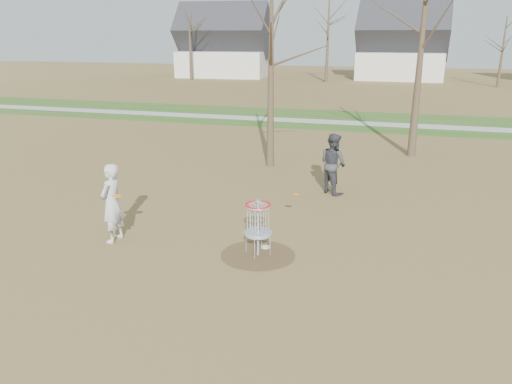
% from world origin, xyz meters
% --- Properties ---
extents(ground, '(160.00, 160.00, 0.00)m').
position_xyz_m(ground, '(0.00, 0.00, 0.00)').
color(ground, brown).
rests_on(ground, ground).
extents(green_band, '(160.00, 8.00, 0.01)m').
position_xyz_m(green_band, '(0.00, 21.00, 0.01)').
color(green_band, '#2D5119').
rests_on(green_band, ground).
extents(footpath, '(160.00, 1.50, 0.01)m').
position_xyz_m(footpath, '(0.00, 20.00, 0.01)').
color(footpath, '#9E9E99').
rests_on(footpath, green_band).
extents(dirt_circle, '(1.80, 1.80, 0.01)m').
position_xyz_m(dirt_circle, '(0.00, 0.00, 0.01)').
color(dirt_circle, '#47331E').
rests_on(dirt_circle, ground).
extents(player_standing, '(0.52, 0.77, 2.03)m').
position_xyz_m(player_standing, '(-3.79, -0.20, 1.02)').
color(player_standing, silver).
rests_on(player_standing, ground).
extents(player_throwing, '(1.24, 1.22, 2.02)m').
position_xyz_m(player_throwing, '(0.95, 5.54, 1.01)').
color(player_throwing, '#34353A').
rests_on(player_throwing, ground).
extents(disc_grounded, '(0.22, 0.22, 0.02)m').
position_xyz_m(disc_grounded, '(0.06, 0.47, 0.02)').
color(disc_grounded, white).
rests_on(disc_grounded, dirt_circle).
extents(discs_in_play, '(4.20, 2.59, 0.34)m').
position_xyz_m(discs_in_play, '(-1.42, 0.86, 1.13)').
color(discs_in_play, orange).
rests_on(discs_in_play, ground).
extents(disc_golf_basket, '(0.64, 0.64, 1.35)m').
position_xyz_m(disc_golf_basket, '(0.00, 0.00, 0.91)').
color(disc_golf_basket, '#9EA3AD').
rests_on(disc_golf_basket, ground).
extents(bare_trees, '(52.62, 44.98, 9.00)m').
position_xyz_m(bare_trees, '(1.78, 35.79, 5.35)').
color(bare_trees, '#382B1E').
rests_on(bare_trees, ground).
extents(houses_row, '(56.51, 10.01, 7.26)m').
position_xyz_m(houses_row, '(4.32, 52.56, 3.52)').
color(houses_row, silver).
rests_on(houses_row, ground).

